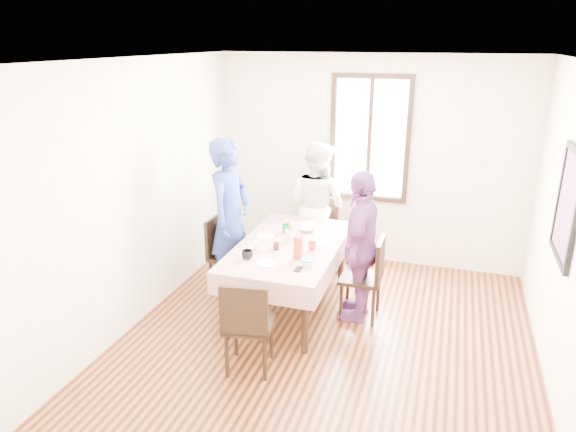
% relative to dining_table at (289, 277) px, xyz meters
% --- Properties ---
extents(ground, '(4.50, 4.50, 0.00)m').
position_rel_dining_table_xyz_m(ground, '(0.56, -0.61, -0.38)').
color(ground, black).
rests_on(ground, ground).
extents(back_wall, '(4.00, 0.00, 4.00)m').
position_rel_dining_table_xyz_m(back_wall, '(0.56, 1.64, 0.98)').
color(back_wall, beige).
rests_on(back_wall, ground).
extents(right_wall, '(0.00, 4.50, 4.50)m').
position_rel_dining_table_xyz_m(right_wall, '(2.56, -0.61, 0.98)').
color(right_wall, beige).
rests_on(right_wall, ground).
extents(window_frame, '(1.02, 0.06, 1.62)m').
position_rel_dining_table_xyz_m(window_frame, '(0.56, 1.62, 1.27)').
color(window_frame, black).
rests_on(window_frame, back_wall).
extents(window_pane, '(0.90, 0.02, 1.50)m').
position_rel_dining_table_xyz_m(window_pane, '(0.56, 1.63, 1.27)').
color(window_pane, white).
rests_on(window_pane, back_wall).
extents(art_poster, '(0.04, 0.76, 0.96)m').
position_rel_dining_table_xyz_m(art_poster, '(2.54, -0.31, 1.18)').
color(art_poster, red).
rests_on(art_poster, right_wall).
extents(dining_table, '(0.94, 1.72, 0.75)m').
position_rel_dining_table_xyz_m(dining_table, '(0.00, 0.00, 0.00)').
color(dining_table, black).
rests_on(dining_table, ground).
extents(tablecloth, '(1.06, 1.84, 0.01)m').
position_rel_dining_table_xyz_m(tablecloth, '(0.00, 0.00, 0.38)').
color(tablecloth, '#570007').
rests_on(tablecloth, dining_table).
extents(chair_left, '(0.43, 0.43, 0.91)m').
position_rel_dining_table_xyz_m(chair_left, '(-0.78, 0.16, 0.08)').
color(chair_left, black).
rests_on(chair_left, ground).
extents(chair_right, '(0.42, 0.42, 0.91)m').
position_rel_dining_table_xyz_m(chair_right, '(0.78, 0.05, 0.08)').
color(chair_right, black).
rests_on(chair_right, ground).
extents(chair_far, '(0.49, 0.49, 0.91)m').
position_rel_dining_table_xyz_m(chair_far, '(0.00, 1.18, 0.08)').
color(chair_far, black).
rests_on(chair_far, ground).
extents(chair_near, '(0.49, 0.49, 0.91)m').
position_rel_dining_table_xyz_m(chair_near, '(0.00, -1.18, 0.08)').
color(chair_near, black).
rests_on(chair_near, ground).
extents(person_left, '(0.51, 0.71, 1.84)m').
position_rel_dining_table_xyz_m(person_left, '(-0.76, 0.16, 0.55)').
color(person_left, navy).
rests_on(person_left, ground).
extents(person_far, '(0.99, 0.90, 1.66)m').
position_rel_dining_table_xyz_m(person_far, '(0.00, 1.16, 0.46)').
color(person_far, white).
rests_on(person_far, ground).
extents(person_right, '(0.43, 0.97, 1.63)m').
position_rel_dining_table_xyz_m(person_right, '(0.76, 0.05, 0.44)').
color(person_right, '#6E3675').
rests_on(person_right, ground).
extents(mug_black, '(0.15, 0.15, 0.09)m').
position_rel_dining_table_xyz_m(mug_black, '(-0.28, -0.50, 0.43)').
color(mug_black, black).
rests_on(mug_black, tablecloth).
extents(mug_flag, '(0.13, 0.13, 0.08)m').
position_rel_dining_table_xyz_m(mug_flag, '(0.27, -0.07, 0.43)').
color(mug_flag, red).
rests_on(mug_flag, tablecloth).
extents(mug_green, '(0.16, 0.16, 0.09)m').
position_rel_dining_table_xyz_m(mug_green, '(-0.14, 0.34, 0.43)').
color(mug_green, '#0C7226').
rests_on(mug_green, tablecloth).
extents(serving_bowl, '(0.25, 0.25, 0.05)m').
position_rel_dining_table_xyz_m(serving_bowl, '(0.08, 0.45, 0.41)').
color(serving_bowl, white).
rests_on(serving_bowl, tablecloth).
extents(juice_carton, '(0.08, 0.08, 0.24)m').
position_rel_dining_table_xyz_m(juice_carton, '(0.20, -0.34, 0.51)').
color(juice_carton, red).
rests_on(juice_carton, tablecloth).
extents(butter_tub, '(0.12, 0.12, 0.06)m').
position_rel_dining_table_xyz_m(butter_tub, '(0.34, -0.49, 0.42)').
color(butter_tub, white).
rests_on(butter_tub, tablecloth).
extents(jam_jar, '(0.06, 0.06, 0.08)m').
position_rel_dining_table_xyz_m(jam_jar, '(-0.09, -0.19, 0.43)').
color(jam_jar, black).
rests_on(jam_jar, tablecloth).
extents(drinking_glass, '(0.07, 0.07, 0.09)m').
position_rel_dining_table_xyz_m(drinking_glass, '(-0.27, -0.26, 0.43)').
color(drinking_glass, silver).
rests_on(drinking_glass, tablecloth).
extents(smartphone, '(0.07, 0.13, 0.01)m').
position_rel_dining_table_xyz_m(smartphone, '(0.28, -0.59, 0.39)').
color(smartphone, black).
rests_on(smartphone, tablecloth).
extents(flower_vase, '(0.07, 0.07, 0.14)m').
position_rel_dining_table_xyz_m(flower_vase, '(-0.03, 0.05, 0.46)').
color(flower_vase, silver).
rests_on(flower_vase, tablecloth).
extents(plate_left, '(0.20, 0.20, 0.01)m').
position_rel_dining_table_xyz_m(plate_left, '(-0.32, 0.12, 0.39)').
color(plate_left, white).
rests_on(plate_left, tablecloth).
extents(plate_right, '(0.20, 0.20, 0.01)m').
position_rel_dining_table_xyz_m(plate_right, '(0.29, 0.12, 0.39)').
color(plate_right, white).
rests_on(plate_right, tablecloth).
extents(plate_far, '(0.20, 0.20, 0.01)m').
position_rel_dining_table_xyz_m(plate_far, '(0.01, 0.66, 0.39)').
color(plate_far, white).
rests_on(plate_far, tablecloth).
extents(plate_near, '(0.20, 0.20, 0.01)m').
position_rel_dining_table_xyz_m(plate_near, '(-0.06, -0.56, 0.39)').
color(plate_near, white).
rests_on(plate_near, tablecloth).
extents(butter_lid, '(0.12, 0.12, 0.01)m').
position_rel_dining_table_xyz_m(butter_lid, '(0.34, -0.49, 0.45)').
color(butter_lid, blue).
rests_on(butter_lid, butter_tub).
extents(flower_bunch, '(0.09, 0.09, 0.10)m').
position_rel_dining_table_xyz_m(flower_bunch, '(-0.03, 0.05, 0.58)').
color(flower_bunch, yellow).
rests_on(flower_bunch, flower_vase).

